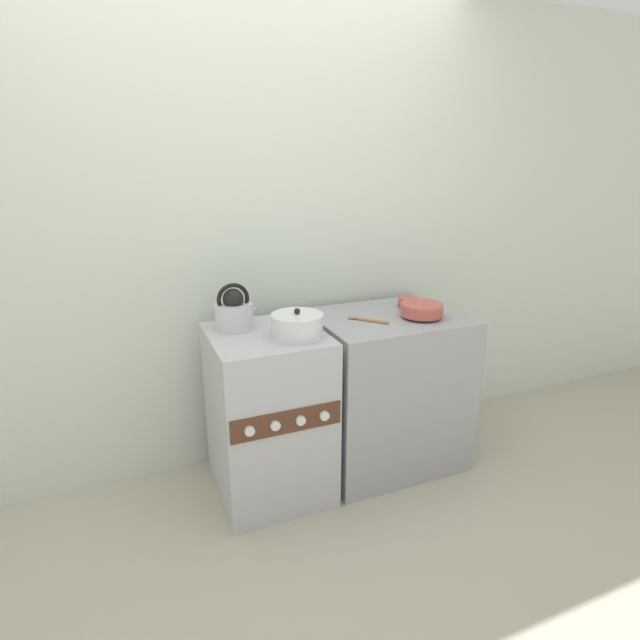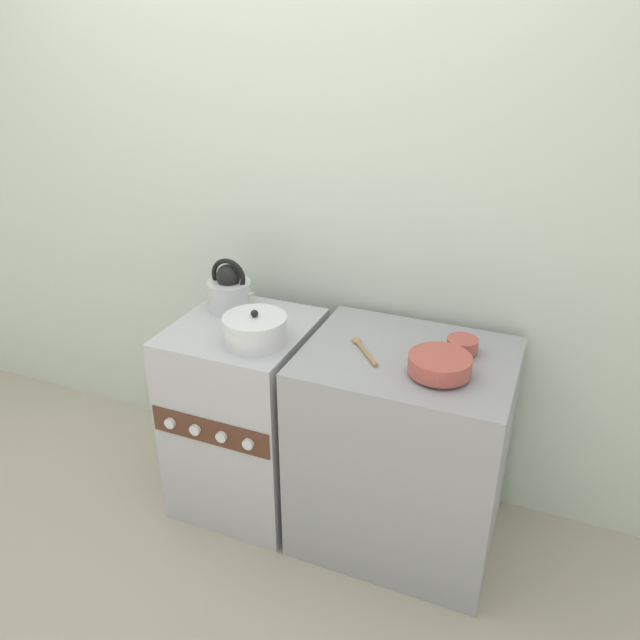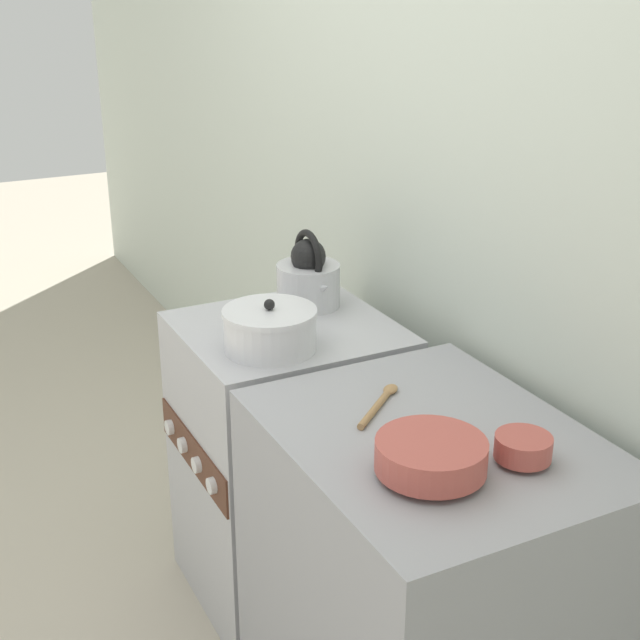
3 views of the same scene
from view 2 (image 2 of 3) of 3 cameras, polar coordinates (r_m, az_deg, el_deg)
The scene contains 9 objects.
ground_plane at distance 2.80m, azimuth -9.16°, elevation -18.73°, with size 12.00×12.00×0.00m, color #B2A893.
wall_back at distance 2.69m, azimuth -3.49°, elevation 10.75°, with size 7.00×0.06×2.50m.
stove at distance 2.72m, azimuth -6.73°, elevation -8.56°, with size 0.53×0.59×0.85m.
counter at distance 2.53m, azimuth 7.51°, elevation -11.61°, with size 0.77×0.61×0.85m.
kettle at distance 2.62m, azimuth -8.25°, elevation 2.68°, with size 0.22×0.18×0.22m.
cooking_pot at distance 2.34m, azimuth -5.94°, elevation -0.88°, with size 0.24×0.24×0.14m.
enamel_bowl at distance 2.17m, azimuth 10.89°, elevation -4.01°, with size 0.22×0.22×0.07m.
small_ceramic_bowl at distance 2.33m, azimuth 12.88°, elevation -2.23°, with size 0.11×0.11×0.06m.
wooden_spoon at distance 2.30m, azimuth 3.98°, elevation -2.68°, with size 0.16×0.18×0.02m.
Camera 2 is at (1.14, -1.65, 1.96)m, focal length 35.00 mm.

